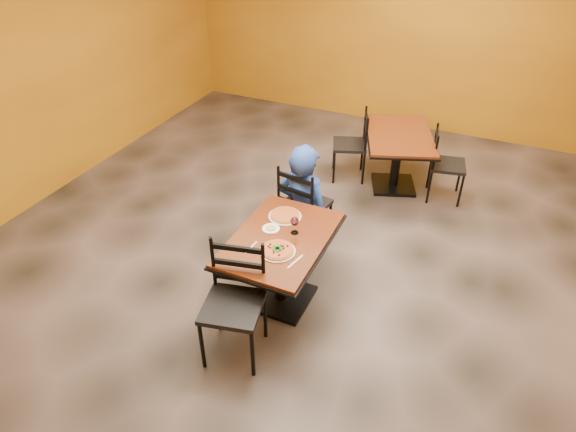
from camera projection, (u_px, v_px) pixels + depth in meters
The scene contains 19 objects.
floor at pixel (301, 268), 5.30m from camera, with size 7.00×8.00×0.01m, color black.
wall_back at pixel (409, 28), 7.45m from camera, with size 7.00×0.01×3.00m, color #BA7F14.
wall_left at pixel (14, 81), 5.63m from camera, with size 0.01×8.00×3.00m, color #BA7F14.
table_main at pixel (281, 254), 4.61m from camera, with size 0.83×1.23×0.75m.
table_second at pixel (398, 148), 6.35m from camera, with size 1.17×1.40×0.75m.
chair_main_near at pixel (233, 307), 4.11m from camera, with size 0.47×0.47×1.04m, color black, non-canonical shape.
chair_main_far at pixel (305, 205), 5.40m from camera, with size 0.45×0.45×0.99m, color black, non-canonical shape.
chair_second_left at pixel (350, 145), 6.61m from camera, with size 0.42×0.42×0.93m, color black, non-canonical shape.
chair_second_right at pixel (448, 165), 6.19m from camera, with size 0.41×0.41×0.91m, color black, non-canonical shape.
diner at pixel (304, 198), 5.28m from camera, with size 0.61×0.40×1.23m, color navy.
plate_main at pixel (278, 251), 4.33m from camera, with size 0.31×0.31×0.01m, color white.
pizza_main at pixel (277, 250), 4.32m from camera, with size 0.28×0.28×0.02m, color maroon.
plate_far at pixel (285, 216), 4.76m from camera, with size 0.31×0.31×0.01m, color white.
pizza_far at pixel (285, 215), 4.75m from camera, with size 0.28×0.28×0.02m, color #B57922.
side_plate at pixel (271, 229), 4.60m from camera, with size 0.16×0.16×0.01m, color white.
dip at pixel (271, 228), 4.60m from camera, with size 0.09×0.09×0.01m, color tan.
wine_glass at pixel (295, 225), 4.51m from camera, with size 0.08×0.08×0.18m, color white, non-canonical shape.
fork at pixel (251, 247), 4.38m from camera, with size 0.01×0.19×0.00m, color silver.
knife at pixel (295, 262), 4.22m from camera, with size 0.01×0.21×0.00m, color silver.
Camera 1 is at (1.54, -3.75, 3.47)m, focal length 31.65 mm.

